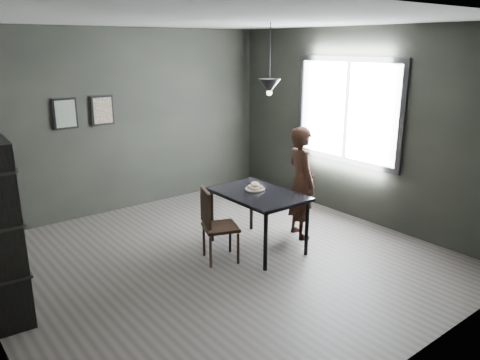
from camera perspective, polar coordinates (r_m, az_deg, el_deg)
ground at (r=5.82m, az=-2.44°, el=-9.72°), size 5.00×5.00×0.00m
back_wall at (r=7.50m, az=-13.91°, el=6.97°), size 5.00×0.10×2.80m
ceiling at (r=5.24m, az=-2.82°, el=18.97°), size 5.00×5.00×0.02m
window_assembly at (r=7.16m, az=12.85°, el=8.23°), size 0.04×1.96×1.56m
cafe_table at (r=5.91m, az=2.21°, el=-2.28°), size 0.80×1.20×0.75m
white_plate at (r=6.00m, az=1.84°, el=-1.16°), size 0.23×0.23×0.01m
donut_pile at (r=5.98m, az=1.84°, el=-0.82°), size 0.20×0.20×0.09m
woman at (r=6.33m, az=7.43°, el=-0.31°), size 0.52×0.64×1.52m
wood_chair at (r=5.62m, az=-3.21°, el=-4.95°), size 0.51×0.51×0.92m
shelf_unit at (r=4.82m, az=-27.21°, el=-5.95°), size 0.37×0.61×1.75m
pendant_lamp at (r=5.87m, az=3.61°, el=11.35°), size 0.28×0.28×0.86m
framed_print_left at (r=7.13m, az=-20.53°, el=7.58°), size 0.34×0.04×0.44m
framed_print_right at (r=7.31m, az=-16.42°, el=8.14°), size 0.34×0.04×0.44m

